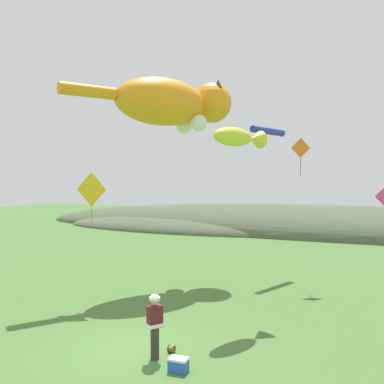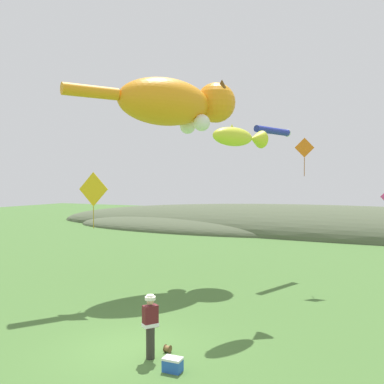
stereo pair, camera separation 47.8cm
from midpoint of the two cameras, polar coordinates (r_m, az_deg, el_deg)
The scene contains 10 objects.
ground_plane at distance 13.36m, azimuth -7.17°, elevation -20.11°, with size 120.00×120.00×0.00m, color #477033.
distant_hill_ridge at distance 42.87m, azimuth 15.15°, elevation -5.11°, with size 63.57×15.20×5.15m.
festival_attendant at distance 12.38m, azimuth -4.43°, elevation -17.18°, with size 0.44×0.49×1.77m.
kite_spool at distance 13.03m, azimuth -2.16°, elevation -20.16°, with size 0.17×0.22×0.22m.
picnic_cooler at distance 11.88m, azimuth -1.36°, elevation -22.01°, with size 0.51×0.36×0.36m.
kite_giant_cat at distance 21.82m, azimuth -1.46°, elevation 11.74°, with size 5.60×7.96×2.75m.
kite_fish_windsock at distance 15.98m, azimuth 7.06°, elevation 7.29°, with size 1.61×2.67×0.80m.
kite_tube_streamer at distance 23.71m, azimuth 11.33°, elevation 8.00°, with size 1.30×2.88×0.44m.
kite_diamond_gold at distance 17.87m, azimuth -12.28°, elevation 0.31°, with size 1.41×0.10×2.31m.
kite_diamond_orange at distance 21.44m, azimuth 15.39°, elevation 5.66°, with size 0.85×0.45×1.85m.
Camera 2 is at (7.17, -10.18, 4.93)m, focal length 40.00 mm.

